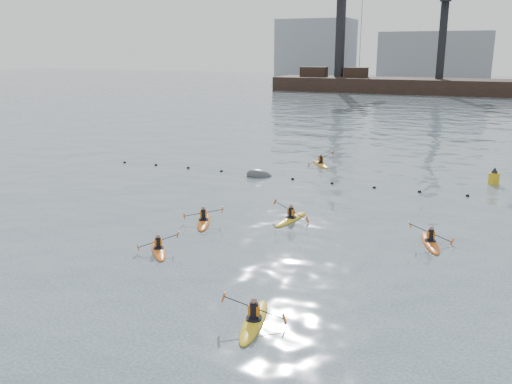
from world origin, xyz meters
TOP-DOWN VIEW (x-y plane):
  - ground at (0.00, 0.00)m, footprint 400.00×400.00m
  - float_line at (-0.50, 22.53)m, footprint 33.24×0.73m
  - barge_pier at (-0.22, 110.00)m, footprint 72.00×19.30m
  - skyline at (2.23, 150.27)m, footprint 141.00×28.00m
  - kayaker_0 at (-2.96, 6.19)m, footprint 2.29×2.66m
  - kayaker_1 at (3.97, 1.59)m, footprint 2.29×3.45m
  - kayaker_2 at (-3.09, 10.86)m, footprint 2.06×3.25m
  - kayaker_3 at (1.18, 13.17)m, footprint 2.23×3.32m
  - kayaker_4 at (8.75, 12.30)m, footprint 2.18×3.28m
  - kayaker_5 at (-1.61, 28.19)m, footprint 2.49×3.05m
  - mooring_buoy at (-4.66, 22.46)m, footprint 2.46×1.89m
  - nav_buoy at (11.51, 26.82)m, footprint 0.75×0.75m

SIDE VIEW (x-z plane):
  - ground at x=0.00m, z-range 0.00..0.00m
  - mooring_buoy at x=-4.66m, z-range -0.70..0.70m
  - float_line at x=-0.50m, z-range -0.09..0.15m
  - kayaker_0 at x=-2.96m, z-range -0.41..0.59m
  - kayaker_4 at x=8.75m, z-range -0.52..0.72m
  - kayaker_3 at x=1.18m, z-range -0.50..0.70m
  - kayaker_2 at x=-3.09m, z-range -0.42..0.62m
  - kayaker_5 at x=-1.61m, z-range -0.55..0.75m
  - kayaker_1 at x=3.97m, z-range -0.49..0.70m
  - nav_buoy at x=11.51m, z-range -0.27..1.10m
  - barge_pier at x=-0.22m, z-range -12.86..16.64m
  - skyline at x=2.23m, z-range -1.75..20.25m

